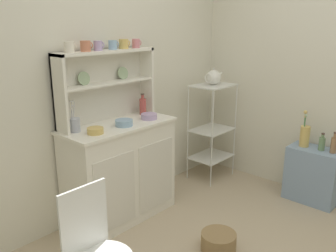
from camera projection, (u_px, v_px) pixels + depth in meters
name	position (u px, v px, depth m)	size (l,w,h in m)	color
wall_back	(100.00, 76.00, 3.12)	(3.84, 0.05, 2.50)	silver
hutch_cabinet	(120.00, 171.00, 3.16)	(1.00, 0.45, 0.88)	white
hutch_shelf_unit	(104.00, 80.00, 3.04)	(0.93, 0.18, 0.61)	silver
bakers_rack	(212.00, 123.00, 3.96)	(0.46, 0.34, 1.06)	silver
side_shelf_blue	(313.00, 175.00, 3.51)	(0.28, 0.48, 0.54)	#849EBC
wire_chair	(94.00, 246.00, 1.99)	(0.36, 0.36, 0.85)	white
floor_basket	(218.00, 242.00, 2.79)	(0.27, 0.27, 0.14)	#93754C
cup_cream_0	(69.00, 47.00, 2.69)	(0.09, 0.08, 0.08)	silver
cup_terracotta_1	(86.00, 46.00, 2.80)	(0.10, 0.08, 0.08)	#C67556
cup_lilac_2	(98.00, 46.00, 2.88)	(0.08, 0.07, 0.08)	#B79ECC
cup_sky_3	(113.00, 45.00, 2.99)	(0.09, 0.07, 0.08)	#8EB2D1
cup_gold_4	(124.00, 44.00, 3.07)	(0.10, 0.08, 0.08)	#DBB760
cup_rose_5	(136.00, 43.00, 3.17)	(0.08, 0.07, 0.08)	#D17A84
bowl_mixing_large	(95.00, 131.00, 2.78)	(0.13, 0.13, 0.05)	#DBB760
bowl_floral_medium	(124.00, 123.00, 2.98)	(0.15, 0.15, 0.05)	#8EB2D1
bowl_cream_small	(149.00, 116.00, 3.19)	(0.14, 0.14, 0.05)	#B79ECC
jam_bottle	(143.00, 106.00, 3.33)	(0.06, 0.06, 0.20)	#B74C47
utensil_jar	(75.00, 124.00, 2.81)	(0.08, 0.08, 0.25)	#B2B7C6
porcelain_teapot	(214.00, 77.00, 3.82)	(0.25, 0.16, 0.18)	white
flower_vase	(305.00, 135.00, 3.48)	(0.09, 0.09, 0.36)	#DBB760
oil_bottle	(322.00, 143.00, 3.38)	(0.06, 0.06, 0.17)	#6B8C60
vinegar_bottle	(334.00, 144.00, 3.31)	(0.06, 0.06, 0.20)	#99704C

